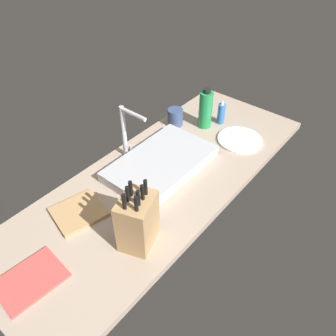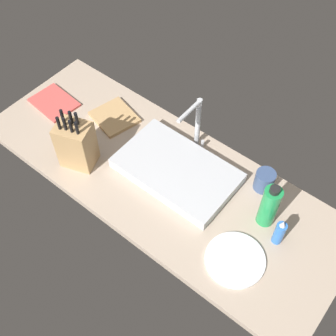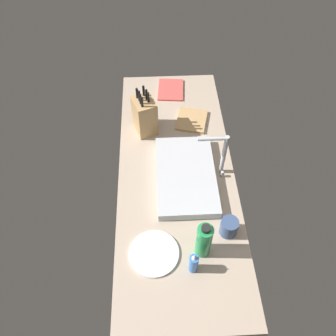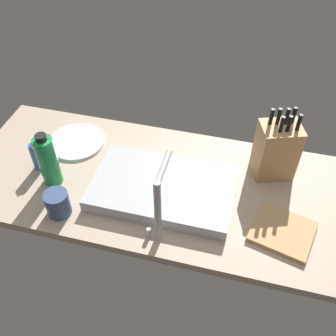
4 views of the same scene
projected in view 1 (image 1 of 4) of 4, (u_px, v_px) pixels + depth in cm
name	position (u px, v px, depth cm)	size (l,w,h in cm)	color
countertop_slab	(161.00, 180.00, 160.94)	(172.35, 64.70, 3.50)	tan
sink_basin	(161.00, 163.00, 163.73)	(52.76, 31.89, 5.11)	#B7BABF
faucet	(126.00, 128.00, 160.84)	(5.50, 15.98, 28.15)	#B7BABF
knife_block	(137.00, 221.00, 124.58)	(17.78, 15.93, 29.43)	tan
cutting_board	(79.00, 212.00, 142.28)	(20.24, 18.20, 1.80)	tan
soap_bottle	(221.00, 113.00, 190.82)	(4.22, 4.22, 14.67)	blue
water_bottle	(206.00, 109.00, 185.36)	(7.37, 7.37, 23.19)	#1E8E47
dinner_plate	(240.00, 140.00, 181.44)	(23.82, 23.82, 1.20)	white
dish_towel	(31.00, 280.00, 118.83)	(22.62, 16.94, 1.20)	#CC4C47
coffee_mug	(175.00, 117.00, 190.50)	(8.63, 8.63, 9.66)	#384C75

